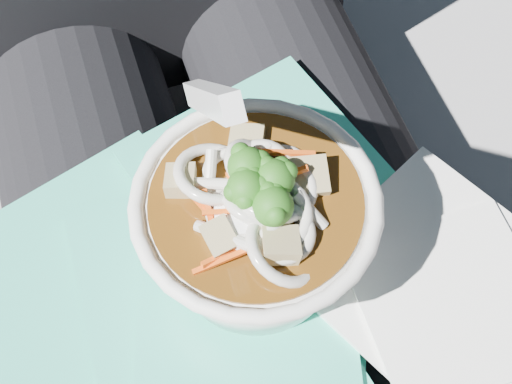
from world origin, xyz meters
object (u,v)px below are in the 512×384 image
object	(u,v)px
person_body	(213,174)
udon_bowl	(256,223)
plastic_bag	(203,284)
lap	(248,282)
stone_ledge	(214,274)

from	to	relation	value
person_body	udon_bowl	bearing A→B (deg)	-90.53
plastic_bag	udon_bowl	size ratio (longest dim) A/B	1.89
lap	udon_bowl	size ratio (longest dim) A/B	2.57
person_body	plastic_bag	bearing A→B (deg)	-107.92
stone_ledge	person_body	distance (m)	0.34
stone_ledge	plastic_bag	xyz separation A→B (m)	(-0.04, -0.18, 0.40)
stone_ledge	udon_bowl	size ratio (longest dim) A/B	5.35
lap	plastic_bag	size ratio (longest dim) A/B	1.36
lap	udon_bowl	xyz separation A→B (m)	(-0.00, -0.02, 0.15)
person_body	plastic_bag	size ratio (longest dim) A/B	2.88
lap	person_body	bearing A→B (deg)	90.00
stone_ledge	plastic_bag	bearing A→B (deg)	-102.27
person_body	udon_bowl	size ratio (longest dim) A/B	5.44
plastic_bag	lap	bearing A→B (deg)	34.41
stone_ledge	lap	xyz separation A→B (m)	(0.00, -0.15, 0.31)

